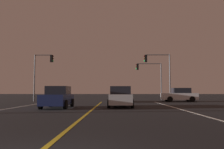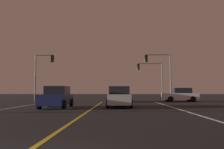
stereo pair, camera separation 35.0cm
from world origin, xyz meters
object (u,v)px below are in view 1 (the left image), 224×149
(car_oncoming, at_px, (58,97))
(traffic_light_near_right, at_px, (158,67))
(car_crossing_side, at_px, (180,95))
(traffic_light_near_left, at_px, (43,67))
(street_lamp_right_near, at_px, (218,26))
(traffic_light_far_right, at_px, (149,72))
(car_ahead_far, at_px, (119,95))
(car_lead_same_lane, at_px, (120,97))

(car_oncoming, height_order, traffic_light_near_right, traffic_light_near_right)
(car_crossing_side, xyz_separation_m, traffic_light_near_right, (-2.78, -0.55, 3.50))
(traffic_light_near_left, distance_m, street_lamp_right_near, 21.27)
(car_crossing_side, height_order, traffic_light_near_right, traffic_light_near_right)
(car_crossing_side, xyz_separation_m, street_lamp_right_near, (-1.62, -15.18, 4.56))
(car_crossing_side, distance_m, street_lamp_right_near, 15.93)
(traffic_light_near_left, distance_m, traffic_light_far_right, 14.97)
(car_crossing_side, relative_size, traffic_light_near_right, 0.74)
(traffic_light_near_right, bearing_deg, traffic_light_far_right, -86.68)
(car_ahead_far, height_order, traffic_light_far_right, traffic_light_far_right)
(street_lamp_right_near, bearing_deg, traffic_light_far_right, -85.80)
(car_ahead_far, relative_size, traffic_light_near_right, 0.74)
(car_ahead_far, xyz_separation_m, car_crossing_side, (7.61, 0.97, 0.00))
(traffic_light_near_left, bearing_deg, traffic_light_far_right, 21.55)
(car_oncoming, height_order, traffic_light_near_left, traffic_light_near_left)
(car_crossing_side, bearing_deg, street_lamp_right_near, 83.90)
(car_lead_same_lane, bearing_deg, traffic_light_far_right, -16.71)
(car_lead_same_lane, bearing_deg, traffic_light_near_right, -26.76)
(car_lead_same_lane, relative_size, traffic_light_near_right, 0.74)
(traffic_light_near_left, xyz_separation_m, traffic_light_far_right, (13.92, 5.50, -0.25))
(car_crossing_side, xyz_separation_m, car_oncoming, (-12.53, -11.30, 0.00))
(street_lamp_right_near, bearing_deg, traffic_light_near_right, -85.47)
(car_crossing_side, height_order, street_lamp_right_near, street_lamp_right_near)
(car_ahead_far, bearing_deg, street_lamp_right_near, -157.14)
(car_ahead_far, bearing_deg, traffic_light_near_right, -85.05)
(car_lead_same_lane, bearing_deg, car_crossing_side, -36.85)
(car_crossing_side, relative_size, traffic_light_far_right, 0.80)
(traffic_light_near_right, xyz_separation_m, traffic_light_far_right, (-0.32, 5.50, -0.29))
(street_lamp_right_near, bearing_deg, car_oncoming, -19.57)
(traffic_light_near_right, xyz_separation_m, traffic_light_near_left, (-14.24, 0.00, -0.05))
(traffic_light_near_right, bearing_deg, car_lead_same_lane, 63.24)
(traffic_light_far_right, distance_m, street_lamp_right_near, 20.22)
(car_oncoming, distance_m, traffic_light_far_right, 19.06)
(traffic_light_near_right, relative_size, street_lamp_right_near, 0.69)
(car_lead_same_lane, distance_m, traffic_light_near_left, 13.89)
(car_lead_same_lane, relative_size, traffic_light_near_left, 0.73)
(car_lead_same_lane, height_order, traffic_light_far_right, traffic_light_far_right)
(car_ahead_far, distance_m, car_crossing_side, 7.67)
(car_oncoming, height_order, street_lamp_right_near, street_lamp_right_near)
(car_crossing_side, height_order, traffic_light_far_right, traffic_light_far_right)
(car_crossing_side, relative_size, car_lead_same_lane, 1.00)
(car_oncoming, relative_size, traffic_light_near_left, 0.73)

